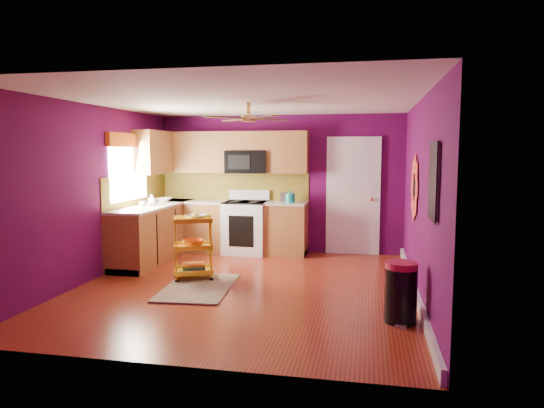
# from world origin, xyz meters

# --- Properties ---
(ground) EXTENTS (5.00, 5.00, 0.00)m
(ground) POSITION_xyz_m (0.00, 0.00, 0.00)
(ground) COLOR maroon
(ground) RESTS_ON ground
(room_envelope) EXTENTS (4.54, 5.04, 2.52)m
(room_envelope) POSITION_xyz_m (0.03, 0.00, 1.63)
(room_envelope) COLOR #510945
(room_envelope) RESTS_ON ground
(lower_cabinets) EXTENTS (2.81, 2.31, 0.94)m
(lower_cabinets) POSITION_xyz_m (-1.35, 1.82, 0.43)
(lower_cabinets) COLOR brown
(lower_cabinets) RESTS_ON ground
(electric_range) EXTENTS (0.76, 0.66, 1.13)m
(electric_range) POSITION_xyz_m (-0.55, 2.17, 0.48)
(electric_range) COLOR white
(electric_range) RESTS_ON ground
(upper_cabinetry) EXTENTS (2.80, 2.30, 1.26)m
(upper_cabinetry) POSITION_xyz_m (-1.24, 2.17, 1.80)
(upper_cabinetry) COLOR brown
(upper_cabinetry) RESTS_ON ground
(left_window) EXTENTS (0.08, 1.35, 1.08)m
(left_window) POSITION_xyz_m (-2.22, 1.05, 1.74)
(left_window) COLOR white
(left_window) RESTS_ON ground
(panel_door) EXTENTS (0.95, 0.11, 2.15)m
(panel_door) POSITION_xyz_m (1.35, 2.47, 1.02)
(panel_door) COLOR white
(panel_door) RESTS_ON ground
(right_wall_art) EXTENTS (0.04, 2.74, 1.04)m
(right_wall_art) POSITION_xyz_m (2.23, -0.34, 1.44)
(right_wall_art) COLOR black
(right_wall_art) RESTS_ON ground
(ceiling_fan) EXTENTS (1.01, 1.01, 0.26)m
(ceiling_fan) POSITION_xyz_m (0.00, 0.20, 2.29)
(ceiling_fan) COLOR #BF8C3F
(ceiling_fan) RESTS_ON ground
(shag_rug) EXTENTS (0.98, 1.48, 0.02)m
(shag_rug) POSITION_xyz_m (-0.61, -0.19, 0.01)
(shag_rug) COLOR #331F11
(shag_rug) RESTS_ON ground
(rolling_cart) EXTENTS (0.65, 0.57, 0.98)m
(rolling_cart) POSITION_xyz_m (-0.82, 0.23, 0.50)
(rolling_cart) COLOR yellow
(rolling_cart) RESTS_ON ground
(trash_can) EXTENTS (0.42, 0.42, 0.66)m
(trash_can) POSITION_xyz_m (1.98, -1.01, 0.33)
(trash_can) COLOR black
(trash_can) RESTS_ON ground
(teal_kettle) EXTENTS (0.18, 0.18, 0.21)m
(teal_kettle) POSITION_xyz_m (0.26, 2.16, 1.02)
(teal_kettle) COLOR #15A49B
(teal_kettle) RESTS_ON lower_cabinets
(toaster) EXTENTS (0.22, 0.15, 0.18)m
(toaster) POSITION_xyz_m (0.21, 2.17, 1.03)
(toaster) COLOR beige
(toaster) RESTS_ON lower_cabinets
(soap_bottle_a) EXTENTS (0.08, 0.08, 0.17)m
(soap_bottle_a) POSITION_xyz_m (-1.99, 1.34, 1.03)
(soap_bottle_a) COLOR #EA3F72
(soap_bottle_a) RESTS_ON lower_cabinets
(soap_bottle_b) EXTENTS (0.14, 0.14, 0.18)m
(soap_bottle_b) POSITION_xyz_m (-1.93, 1.26, 1.03)
(soap_bottle_b) COLOR white
(soap_bottle_b) RESTS_ON lower_cabinets
(counter_dish) EXTENTS (0.27, 0.27, 0.07)m
(counter_dish) POSITION_xyz_m (-2.01, 1.92, 0.97)
(counter_dish) COLOR white
(counter_dish) RESTS_ON lower_cabinets
(counter_cup) EXTENTS (0.11, 0.11, 0.09)m
(counter_cup) POSITION_xyz_m (-2.00, 1.04, 0.98)
(counter_cup) COLOR white
(counter_cup) RESTS_ON lower_cabinets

